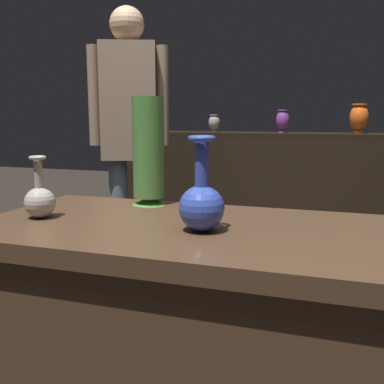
{
  "coord_description": "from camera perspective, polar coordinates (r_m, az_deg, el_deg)",
  "views": [
    {
      "loc": [
        0.42,
        -1.17,
        1.1
      ],
      "look_at": [
        0.04,
        -0.03,
        0.9
      ],
      "focal_mm": 41.82,
      "sensor_mm": 36.0,
      "label": 1
    }
  ],
  "objects": [
    {
      "name": "back_display_shelf",
      "position": [
        3.45,
        11.28,
        -0.82
      ],
      "size": [
        2.6,
        0.4,
        0.99
      ],
      "color": "black",
      "rests_on": "ground_plane"
    },
    {
      "name": "shelf_vase_far_left",
      "position": [
        3.69,
        -4.79,
        9.43
      ],
      "size": [
        0.09,
        0.09,
        0.22
      ],
      "color": "red",
      "rests_on": "back_display_shelf"
    },
    {
      "name": "shelf_vase_center",
      "position": [
        3.34,
        11.48,
        8.96
      ],
      "size": [
        0.1,
        0.1,
        0.17
      ],
      "color": "#7A388E",
      "rests_on": "back_display_shelf"
    },
    {
      "name": "vase_tall_behind",
      "position": [
        1.55,
        -5.58,
        5.06
      ],
      "size": [
        0.12,
        0.12,
        0.37
      ],
      "color": "#477A38",
      "rests_on": "display_plinth"
    },
    {
      "name": "shelf_vase_left",
      "position": [
        3.46,
        2.85,
        8.85
      ],
      "size": [
        0.09,
        0.09,
        0.13
      ],
      "color": "gray",
      "rests_on": "back_display_shelf"
    },
    {
      "name": "shelf_vase_right",
      "position": [
        3.38,
        20.52,
        8.91
      ],
      "size": [
        0.13,
        0.13,
        0.21
      ],
      "color": "#E55B1E",
      "rests_on": "back_display_shelf"
    },
    {
      "name": "vase_left_accent",
      "position": [
        1.43,
        -18.84,
        -0.9
      ],
      "size": [
        0.09,
        0.09,
        0.19
      ],
      "color": "gray",
      "rests_on": "display_plinth"
    },
    {
      "name": "visitor_near_left",
      "position": [
        2.7,
        -7.99,
        7.78
      ],
      "size": [
        0.44,
        0.29,
        1.73
      ],
      "rotation": [
        0.0,
        0.0,
        3.52
      ],
      "color": "slate",
      "rests_on": "ground_plane"
    },
    {
      "name": "display_plinth",
      "position": [
        1.42,
        -1.1,
        -19.83
      ],
      "size": [
        1.2,
        0.64,
        0.8
      ],
      "color": "#422D1E",
      "rests_on": "ground_plane"
    },
    {
      "name": "vase_centerpiece",
      "position": [
        1.19,
        1.23,
        -1.29
      ],
      "size": [
        0.12,
        0.12,
        0.26
      ],
      "color": "#2D429E",
      "rests_on": "display_plinth"
    }
  ]
}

